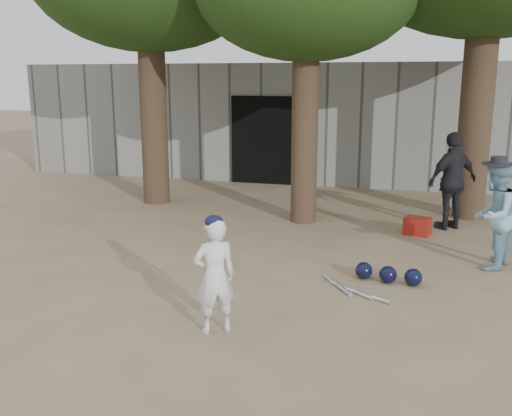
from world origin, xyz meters
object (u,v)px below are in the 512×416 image
(boy_player, at_px, (215,276))
(spectator_blue, at_px, (494,216))
(red_bag, at_px, (417,226))
(spectator_dark, at_px, (453,181))

(boy_player, xyz_separation_m, spectator_blue, (3.01, 3.05, 0.14))
(red_bag, bearing_deg, spectator_blue, -56.75)
(spectator_blue, xyz_separation_m, spectator_dark, (-0.46, 2.12, 0.10))
(boy_player, height_order, red_bag, boy_player)
(boy_player, distance_m, spectator_dark, 5.77)
(spectator_dark, relative_size, red_bag, 4.10)
(boy_player, xyz_separation_m, red_bag, (2.01, 4.58, -0.47))
(red_bag, bearing_deg, boy_player, -113.63)
(spectator_blue, bearing_deg, red_bag, -124.68)
(spectator_blue, height_order, red_bag, spectator_blue)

